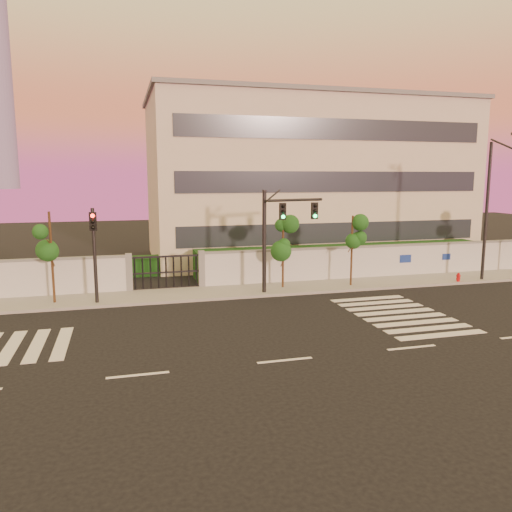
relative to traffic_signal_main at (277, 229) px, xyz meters
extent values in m
plane|color=black|center=(-2.74, -9.61, -3.57)|extent=(120.00, 120.00, 0.00)
cube|color=gray|center=(-2.74, 0.89, -3.50)|extent=(60.00, 3.00, 0.15)
cube|color=silver|center=(11.76, 2.39, -2.57)|extent=(31.00, 0.30, 2.00)
cube|color=slate|center=(11.76, 2.39, -1.51)|extent=(31.00, 0.36, 0.12)
cube|color=slate|center=(-7.74, 2.39, -2.47)|extent=(0.35, 0.35, 2.20)
cube|color=slate|center=(-3.74, 2.39, -2.47)|extent=(0.35, 0.35, 2.20)
cube|color=#0F3512|center=(6.26, 4.89, -2.67)|extent=(20.00, 2.00, 1.80)
cube|color=#0F3512|center=(-5.74, 7.39, -2.97)|extent=(6.00, 1.50, 1.20)
cube|color=beige|center=(6.26, 12.39, 2.43)|extent=(24.00, 12.00, 12.00)
cube|color=#262D38|center=(6.26, 6.37, -1.07)|extent=(22.00, 0.08, 1.40)
cube|color=#262D38|center=(6.26, 6.37, 2.43)|extent=(22.00, 0.08, 1.40)
cube|color=#262D38|center=(6.26, 6.37, 5.93)|extent=(22.00, 0.08, 1.40)
cube|color=slate|center=(6.26, 12.39, 8.53)|extent=(24.40, 12.40, 0.30)
cube|color=silver|center=(-12.24, -5.61, -3.56)|extent=(0.50, 4.00, 0.02)
cube|color=silver|center=(-11.34, -5.61, -3.56)|extent=(0.50, 4.00, 0.02)
cube|color=silver|center=(-10.44, -5.61, -3.56)|extent=(0.50, 4.00, 0.02)
cube|color=silver|center=(4.26, -8.61, -3.56)|extent=(4.00, 0.50, 0.02)
cube|color=silver|center=(4.26, -7.71, -3.56)|extent=(4.00, 0.50, 0.02)
cube|color=silver|center=(4.26, -6.81, -3.56)|extent=(4.00, 0.50, 0.02)
cube|color=silver|center=(4.26, -5.91, -3.56)|extent=(4.00, 0.50, 0.02)
cube|color=silver|center=(4.26, -5.01, -3.56)|extent=(4.00, 0.50, 0.02)
cube|color=silver|center=(4.26, -4.11, -3.56)|extent=(4.00, 0.50, 0.02)
cube|color=silver|center=(4.26, -3.21, -3.56)|extent=(4.00, 0.50, 0.02)
cube|color=silver|center=(4.26, -2.31, -3.56)|extent=(4.00, 0.50, 0.02)
cube|color=silver|center=(-7.74, -9.61, -3.56)|extent=(2.00, 0.15, 0.01)
cube|color=silver|center=(-2.74, -9.61, -3.56)|extent=(2.00, 0.15, 0.01)
cube|color=silver|center=(2.26, -9.61, -3.56)|extent=(2.00, 0.15, 0.01)
cylinder|color=#382314|center=(-11.42, 0.61, -1.24)|extent=(0.12, 0.12, 4.67)
sphere|color=#134416|center=(-11.42, 0.61, 0.16)|extent=(1.12, 1.12, 1.12)
sphere|color=#134416|center=(-11.06, 0.81, -0.54)|extent=(0.86, 0.86, 0.86)
sphere|color=#134416|center=(-11.73, 0.46, -0.30)|extent=(0.82, 0.82, 0.82)
cylinder|color=#382314|center=(0.66, 0.94, -1.54)|extent=(0.12, 0.12, 4.06)
sphere|color=#134416|center=(0.66, 0.94, -0.32)|extent=(1.10, 1.10, 1.10)
sphere|color=#134416|center=(1.01, 1.14, -0.93)|extent=(0.84, 0.84, 0.84)
sphere|color=#134416|center=(0.36, 0.79, -0.73)|extent=(0.80, 0.80, 0.80)
cylinder|color=#382314|center=(4.62, 0.41, -1.49)|extent=(0.12, 0.12, 4.17)
sphere|color=#134416|center=(4.62, 0.41, -0.24)|extent=(1.06, 1.06, 1.06)
sphere|color=#134416|center=(4.96, 0.60, -0.86)|extent=(0.81, 0.81, 0.81)
sphere|color=#134416|center=(4.33, 0.27, -0.66)|extent=(0.77, 0.77, 0.77)
cylinder|color=black|center=(-0.71, 0.01, -0.75)|extent=(0.22, 0.22, 5.65)
cylinder|color=black|center=(1.02, 0.01, 1.53)|extent=(3.40, 0.95, 0.15)
cube|color=black|center=(0.29, -0.04, 0.94)|extent=(0.32, 0.16, 0.82)
sphere|color=#0CF259|center=(0.29, -0.15, 0.68)|extent=(0.18, 0.18, 0.18)
cube|color=black|center=(2.11, -0.04, 0.94)|extent=(0.32, 0.16, 0.82)
sphere|color=#0CF259|center=(2.11, -0.15, 0.68)|extent=(0.18, 0.18, 0.18)
cylinder|color=black|center=(-9.38, 0.05, -1.15)|extent=(0.17, 0.17, 4.84)
cube|color=black|center=(-9.38, 0.00, 0.62)|extent=(0.38, 0.19, 0.97)
sphere|color=red|center=(-9.38, -0.11, 0.93)|extent=(0.22, 0.22, 0.22)
cylinder|color=black|center=(13.10, -0.16, 0.61)|extent=(0.19, 0.19, 8.36)
cylinder|color=black|center=(13.10, -1.10, 4.57)|extent=(0.10, 2.00, 0.81)
cylinder|color=red|center=(11.27, -0.36, -3.35)|extent=(0.20, 0.20, 0.45)
cylinder|color=red|center=(11.27, -0.36, -3.08)|extent=(0.25, 0.25, 0.09)
sphere|color=red|center=(11.27, -0.36, -2.98)|extent=(0.16, 0.16, 0.16)
cylinder|color=red|center=(11.27, -0.36, -3.26)|extent=(0.26, 0.12, 0.09)
camera|label=1|loc=(-8.07, -25.36, 2.76)|focal=35.00mm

